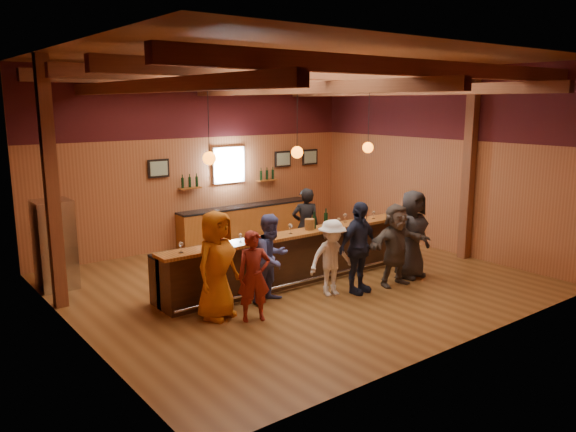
{
  "coord_description": "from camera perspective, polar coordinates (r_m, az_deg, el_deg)",
  "views": [
    {
      "loc": [
        -6.98,
        -8.83,
        3.68
      ],
      "look_at": [
        0.0,
        0.3,
        1.35
      ],
      "focal_mm": 35.0,
      "sensor_mm": 36.0,
      "label": 1
    }
  ],
  "objects": [
    {
      "name": "stainless_fridge",
      "position": [
        12.11,
        -22.63,
        -2.71
      ],
      "size": [
        0.7,
        0.7,
        1.8
      ],
      "primitive_type": "cube",
      "color": "silver",
      "rests_on": "ground"
    },
    {
      "name": "glass_d",
      "position": [
        10.75,
        -2.31,
        -1.73
      ],
      "size": [
        0.07,
        0.07,
        0.17
      ],
      "color": "silver",
      "rests_on": "bar_counter"
    },
    {
      "name": "framed_pictures",
      "position": [
        15.5,
        -3.29,
        5.59
      ],
      "size": [
        5.35,
        0.05,
        0.45
      ],
      "color": "black",
      "rests_on": "room"
    },
    {
      "name": "window",
      "position": [
        15.05,
        -6.05,
        5.18
      ],
      "size": [
        0.95,
        0.09,
        0.95
      ],
      "color": "silver",
      "rests_on": "room"
    },
    {
      "name": "bottle_a",
      "position": [
        11.64,
        2.68,
        -0.59
      ],
      "size": [
        0.08,
        0.08,
        0.36
      ],
      "color": "black",
      "rests_on": "bar_counter"
    },
    {
      "name": "customer_navy",
      "position": [
        11.01,
        7.16,
        -3.21
      ],
      "size": [
        1.11,
        0.56,
        1.82
      ],
      "primitive_type": "imported",
      "rotation": [
        0.0,
        0.0,
        0.11
      ],
      "color": "#1C2238",
      "rests_on": "ground"
    },
    {
      "name": "customer_denim",
      "position": [
        10.45,
        -1.68,
        -4.32
      ],
      "size": [
        0.93,
        0.79,
        1.68
      ],
      "primitive_type": "imported",
      "rotation": [
        0.0,
        0.0,
        0.21
      ],
      "color": "#474F8E",
      "rests_on": "ground"
    },
    {
      "name": "customer_redvest",
      "position": [
        9.59,
        -3.48,
        -6.12
      ],
      "size": [
        0.67,
        0.55,
        1.57
      ],
      "primitive_type": "imported",
      "rotation": [
        0.0,
        0.0,
        -0.36
      ],
      "color": "maroon",
      "rests_on": "ground"
    },
    {
      "name": "customer_brown",
      "position": [
        11.59,
        10.88,
        -2.89
      ],
      "size": [
        1.62,
        0.67,
        1.69
      ],
      "primitive_type": "imported",
      "rotation": [
        0.0,
        0.0,
        -0.11
      ],
      "color": "#504840",
      "rests_on": "ground"
    },
    {
      "name": "glass_g",
      "position": [
        12.29,
        5.84,
        0.01
      ],
      "size": [
        0.09,
        0.09,
        0.2
      ],
      "color": "silver",
      "rests_on": "bar_counter"
    },
    {
      "name": "customer_white",
      "position": [
        10.84,
        4.48,
        -4.26
      ],
      "size": [
        1.05,
        0.72,
        1.5
      ],
      "primitive_type": "imported",
      "rotation": [
        0.0,
        0.0,
        -0.18
      ],
      "color": "white",
      "rests_on": "ground"
    },
    {
      "name": "glass_b",
      "position": [
        10.14,
        -8.15,
        -2.57
      ],
      "size": [
        0.08,
        0.08,
        0.18
      ],
      "color": "silver",
      "rests_on": "bar_counter"
    },
    {
      "name": "wine_shelves",
      "position": [
        15.04,
        -5.89,
        3.53
      ],
      "size": [
        3.0,
        0.18,
        0.3
      ],
      "color": "brown",
      "rests_on": "room"
    },
    {
      "name": "customer_orange",
      "position": [
        9.72,
        -7.26,
        -4.96
      ],
      "size": [
        1.08,
        0.89,
        1.9
      ],
      "primitive_type": "imported",
      "rotation": [
        0.0,
        0.0,
        0.36
      ],
      "color": "#BE6011",
      "rests_on": "ground"
    },
    {
      "name": "bottle_b",
      "position": [
        11.88,
        3.86,
        -0.33
      ],
      "size": [
        0.08,
        0.08,
        0.38
      ],
      "color": "black",
      "rests_on": "bar_counter"
    },
    {
      "name": "glass_f",
      "position": [
        11.92,
        5.17,
        -0.42
      ],
      "size": [
        0.08,
        0.08,
        0.18
      ],
      "color": "silver",
      "rests_on": "bar_counter"
    },
    {
      "name": "back_bar_cabinet",
      "position": [
        15.32,
        -4.21,
        -0.64
      ],
      "size": [
        4.0,
        0.52,
        0.95
      ],
      "color": "brown",
      "rests_on": "ground"
    },
    {
      "name": "customer_dark",
      "position": [
        12.18,
        12.49,
        -1.82
      ],
      "size": [
        0.96,
        0.66,
        1.88
      ],
      "primitive_type": "imported",
      "rotation": [
        0.0,
        0.0,
        0.07
      ],
      "color": "#262628",
      "rests_on": "ground"
    },
    {
      "name": "glass_c",
      "position": [
        10.55,
        -4.87,
        -2.03
      ],
      "size": [
        0.07,
        0.07,
        0.16
      ],
      "color": "silver",
      "rests_on": "bar_counter"
    },
    {
      "name": "glass_h",
      "position": [
        12.77,
        8.7,
        0.31
      ],
      "size": [
        0.08,
        0.08,
        0.18
      ],
      "color": "silver",
      "rests_on": "bar_counter"
    },
    {
      "name": "glass_e",
      "position": [
        11.18,
        0.26,
        -1.07
      ],
      "size": [
        0.09,
        0.09,
        0.2
      ],
      "color": "silver",
      "rests_on": "bar_counter"
    },
    {
      "name": "bar_counter",
      "position": [
        11.81,
        0.51,
        -4.05
      ],
      "size": [
        6.3,
        1.07,
        1.11
      ],
      "color": "black",
      "rests_on": "ground"
    },
    {
      "name": "ice_bucket",
      "position": [
        11.55,
        2.21,
        -0.84
      ],
      "size": [
        0.2,
        0.2,
        0.22
      ],
      "primitive_type": "cylinder",
      "color": "brown",
      "rests_on": "bar_counter"
    },
    {
      "name": "pendant_lights",
      "position": [
        11.3,
        0.93,
        6.53
      ],
      "size": [
        4.24,
        0.24,
        1.37
      ],
      "color": "black",
      "rests_on": "room"
    },
    {
      "name": "bartender",
      "position": [
        12.93,
        1.79,
        -1.02
      ],
      "size": [
        0.76,
        0.65,
        1.77
      ],
      "primitive_type": "imported",
      "rotation": [
        0.0,
        0.0,
        2.72
      ],
      "color": "black",
      "rests_on": "ground"
    },
    {
      "name": "glass_a",
      "position": [
        9.94,
        -10.82,
        -2.91
      ],
      "size": [
        0.09,
        0.09,
        0.19
      ],
      "color": "silver",
      "rests_on": "bar_counter"
    },
    {
      "name": "room",
      "position": [
        11.31,
        0.76,
        9.09
      ],
      "size": [
        9.04,
        9.0,
        4.52
      ],
      "color": "brown",
      "rests_on": "ground"
    }
  ]
}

